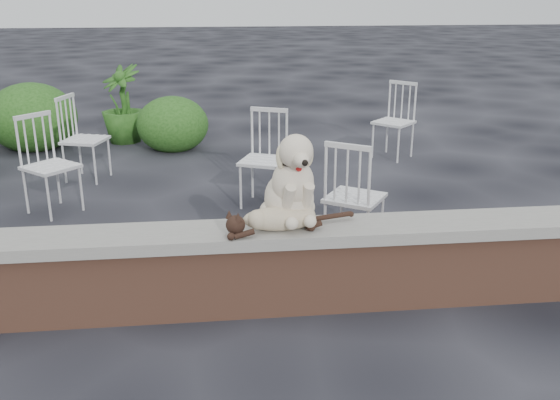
{
  "coord_description": "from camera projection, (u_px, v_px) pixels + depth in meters",
  "views": [
    {
      "loc": [
        -0.03,
        -3.74,
        2.08
      ],
      "look_at": [
        0.42,
        0.2,
        0.7
      ],
      "focal_mm": 39.82,
      "sensor_mm": 36.0,
      "label": 1
    }
  ],
  "objects": [
    {
      "name": "ground",
      "position": [
        222.0,
        310.0,
        4.19
      ],
      "size": [
        60.0,
        60.0,
        0.0
      ],
      "primitive_type": "plane",
      "color": "black",
      "rests_on": "ground"
    },
    {
      "name": "brick_wall",
      "position": [
        221.0,
        276.0,
        4.11
      ],
      "size": [
        6.0,
        0.3,
        0.5
      ],
      "primitive_type": "cube",
      "color": "brown",
      "rests_on": "ground"
    },
    {
      "name": "capstone",
      "position": [
        220.0,
        236.0,
        4.02
      ],
      "size": [
        6.2,
        0.4,
        0.08
      ],
      "primitive_type": "cube",
      "color": "slate",
      "rests_on": "brick_wall"
    },
    {
      "name": "dog",
      "position": [
        289.0,
        176.0,
        4.05
      ],
      "size": [
        0.51,
        0.62,
        0.64
      ],
      "primitive_type": null,
      "rotation": [
        0.0,
        0.0,
        0.19
      ],
      "color": "beige",
      "rests_on": "capstone"
    },
    {
      "name": "cat",
      "position": [
        280.0,
        217.0,
        3.97
      ],
      "size": [
        1.09,
        0.45,
        0.18
      ],
      "primitive_type": null,
      "rotation": [
        0.0,
        0.0,
        0.19
      ],
      "color": "tan",
      "rests_on": "capstone"
    },
    {
      "name": "chair_e",
      "position": [
        85.0,
        138.0,
        6.86
      ],
      "size": [
        0.7,
        0.7,
        0.94
      ],
      "primitive_type": null,
      "rotation": [
        0.0,
        0.0,
        1.27
      ],
      "color": "silver",
      "rests_on": "ground"
    },
    {
      "name": "chair_d",
      "position": [
        394.0,
        121.0,
        7.74
      ],
      "size": [
        0.79,
        0.79,
        0.94
      ],
      "primitive_type": null,
      "rotation": [
        0.0,
        0.0,
        -0.79
      ],
      "color": "silver",
      "rests_on": "ground"
    },
    {
      "name": "chair_a",
      "position": [
        50.0,
        165.0,
        5.85
      ],
      "size": [
        0.79,
        0.79,
        0.94
      ],
      "primitive_type": null,
      "rotation": [
        0.0,
        0.0,
        0.83
      ],
      "color": "silver",
      "rests_on": "ground"
    },
    {
      "name": "chair_b",
      "position": [
        264.0,
        159.0,
        6.05
      ],
      "size": [
        0.73,
        0.73,
        0.94
      ],
      "primitive_type": null,
      "rotation": [
        0.0,
        0.0,
        -0.4
      ],
      "color": "silver",
      "rests_on": "ground"
    },
    {
      "name": "chair_c",
      "position": [
        355.0,
        195.0,
        5.0
      ],
      "size": [
        0.78,
        0.78,
        0.94
      ],
      "primitive_type": null,
      "rotation": [
        0.0,
        0.0,
        2.55
      ],
      "color": "silver",
      "rests_on": "ground"
    },
    {
      "name": "potted_plant_b",
      "position": [
        122.0,
        104.0,
        8.51
      ],
      "size": [
        0.84,
        0.84,
        1.06
      ],
      "primitive_type": "imported",
      "rotation": [
        0.0,
        0.0,
        -0.8
      ],
      "color": "#1A4213",
      "rests_on": "ground"
    },
    {
      "name": "shrubbery",
      "position": [
        40.0,
        128.0,
        7.77
      ],
      "size": [
        3.52,
        2.36,
        0.92
      ],
      "color": "#1A4213",
      "rests_on": "ground"
    }
  ]
}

